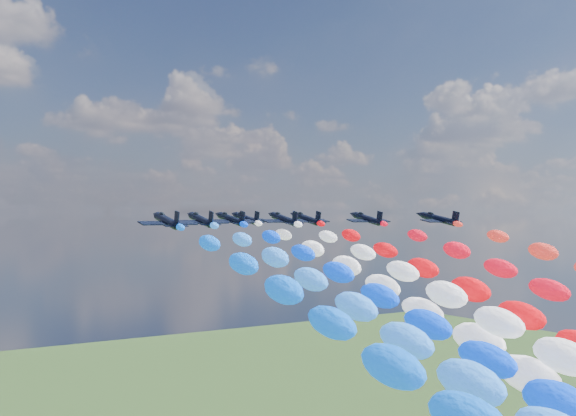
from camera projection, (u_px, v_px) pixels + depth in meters
jet_0 at (167, 221)px, 108.49m from camera, size 9.06×12.08×4.55m
jet_1 at (201, 220)px, 121.38m from camera, size 9.01×12.04×4.55m
jet_2 at (231, 219)px, 132.46m from camera, size 8.94×11.99×4.55m
trail_2 at (519, 403)px, 78.01m from camera, size 6.01×125.66×42.40m
jet_3 at (284, 219)px, 134.17m from camera, size 8.96×12.01×4.55m
jet_4 at (246, 219)px, 145.07m from camera, size 8.86×11.94×4.55m
trail_4 at (503, 377)px, 90.62m from camera, size 6.01×125.66×42.40m
jet_5 at (306, 219)px, 140.48m from camera, size 8.69×11.81×4.55m
jet_6 at (367, 219)px, 139.93m from camera, size 9.22×12.19×4.55m
jet_7 at (439, 219)px, 136.01m from camera, size 9.20×12.18×4.55m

